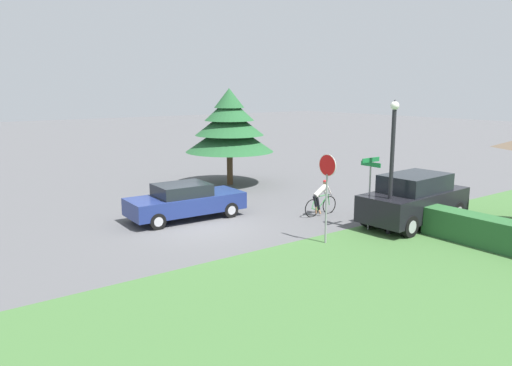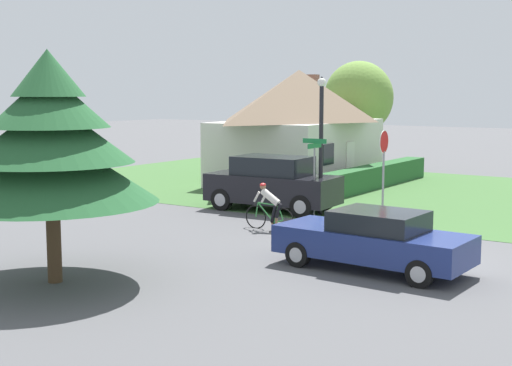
{
  "view_description": "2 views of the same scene",
  "coord_description": "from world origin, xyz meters",
  "px_view_note": "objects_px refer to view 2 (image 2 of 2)",
  "views": [
    {
      "loc": [
        15.88,
        -9.2,
        5.17
      ],
      "look_at": [
        -0.27,
        2.79,
        1.34
      ],
      "focal_mm": 35.0,
      "sensor_mm": 36.0,
      "label": 1
    },
    {
      "loc": [
        -16.91,
        -6.85,
        4.24
      ],
      "look_at": [
        0.08,
        4.52,
        1.63
      ],
      "focal_mm": 50.0,
      "sensor_mm": 36.0,
      "label": 2
    }
  ],
  "objects_px": {
    "conifer_tall_near": "(50,144)",
    "stop_sign": "(384,158)",
    "cyclist": "(270,208)",
    "parked_suv_right": "(273,184)",
    "deciduous_tree_right": "(359,98)",
    "cottage_house": "(299,124)",
    "sedan_left_lane": "(374,240)",
    "street_name_sign": "(314,163)",
    "street_lamp": "(321,134)"
  },
  "relations": [
    {
      "from": "parked_suv_right",
      "to": "conifer_tall_near",
      "type": "xyz_separation_m",
      "value": [
        -10.97,
        -1.18,
        2.14
      ]
    },
    {
      "from": "cyclist",
      "to": "conifer_tall_near",
      "type": "relative_size",
      "value": 0.34
    },
    {
      "from": "sedan_left_lane",
      "to": "street_name_sign",
      "type": "height_order",
      "value": "street_name_sign"
    },
    {
      "from": "parked_suv_right",
      "to": "stop_sign",
      "type": "height_order",
      "value": "stop_sign"
    },
    {
      "from": "street_lamp",
      "to": "stop_sign",
      "type": "bearing_deg",
      "value": -102.41
    },
    {
      "from": "cyclist",
      "to": "parked_suv_right",
      "type": "relative_size",
      "value": 0.36
    },
    {
      "from": "street_name_sign",
      "to": "deciduous_tree_right",
      "type": "distance_m",
      "value": 16.91
    },
    {
      "from": "sedan_left_lane",
      "to": "parked_suv_right",
      "type": "relative_size",
      "value": 0.97
    },
    {
      "from": "sedan_left_lane",
      "to": "street_lamp",
      "type": "xyz_separation_m",
      "value": [
        6.24,
        4.86,
        2.08
      ]
    },
    {
      "from": "street_name_sign",
      "to": "conifer_tall_near",
      "type": "xyz_separation_m",
      "value": [
        -10.46,
        0.81,
        1.24
      ]
    },
    {
      "from": "stop_sign",
      "to": "deciduous_tree_right",
      "type": "bearing_deg",
      "value": -154.54
    },
    {
      "from": "conifer_tall_near",
      "to": "parked_suv_right",
      "type": "bearing_deg",
      "value": 6.13
    },
    {
      "from": "sedan_left_lane",
      "to": "deciduous_tree_right",
      "type": "bearing_deg",
      "value": -60.81
    },
    {
      "from": "cyclist",
      "to": "street_lamp",
      "type": "relative_size",
      "value": 0.37
    },
    {
      "from": "cottage_house",
      "to": "sedan_left_lane",
      "type": "xyz_separation_m",
      "value": [
        -13.85,
        -10.22,
        -2.02
      ]
    },
    {
      "from": "sedan_left_lane",
      "to": "deciduous_tree_right",
      "type": "relative_size",
      "value": 0.79
    },
    {
      "from": "sedan_left_lane",
      "to": "deciduous_tree_right",
      "type": "distance_m",
      "value": 23.88
    },
    {
      "from": "deciduous_tree_right",
      "to": "cottage_house",
      "type": "bearing_deg",
      "value": -176.87
    },
    {
      "from": "sedan_left_lane",
      "to": "conifer_tall_near",
      "type": "xyz_separation_m",
      "value": [
        -5.01,
        5.49,
        2.38
      ]
    },
    {
      "from": "parked_suv_right",
      "to": "deciduous_tree_right",
      "type": "distance_m",
      "value": 15.97
    },
    {
      "from": "stop_sign",
      "to": "deciduous_tree_right",
      "type": "xyz_separation_m",
      "value": [
        15.48,
        8.36,
        1.78
      ]
    },
    {
      "from": "parked_suv_right",
      "to": "street_name_sign",
      "type": "xyz_separation_m",
      "value": [
        -0.51,
        -1.99,
        0.9
      ]
    },
    {
      "from": "cyclist",
      "to": "sedan_left_lane",
      "type": "bearing_deg",
      "value": 148.83
    },
    {
      "from": "cottage_house",
      "to": "stop_sign",
      "type": "xyz_separation_m",
      "value": [
        -8.18,
        -7.96,
        -0.59
      ]
    },
    {
      "from": "sedan_left_lane",
      "to": "cyclist",
      "type": "height_order",
      "value": "cyclist"
    },
    {
      "from": "cyclist",
      "to": "parked_suv_right",
      "type": "height_order",
      "value": "parked_suv_right"
    },
    {
      "from": "sedan_left_lane",
      "to": "street_lamp",
      "type": "bearing_deg",
      "value": -49.59
    },
    {
      "from": "deciduous_tree_right",
      "to": "parked_suv_right",
      "type": "bearing_deg",
      "value": -165.41
    },
    {
      "from": "street_lamp",
      "to": "deciduous_tree_right",
      "type": "bearing_deg",
      "value": 21.13
    },
    {
      "from": "cottage_house",
      "to": "conifer_tall_near",
      "type": "distance_m",
      "value": 19.45
    },
    {
      "from": "stop_sign",
      "to": "street_name_sign",
      "type": "height_order",
      "value": "stop_sign"
    },
    {
      "from": "deciduous_tree_right",
      "to": "conifer_tall_near",
      "type": "bearing_deg",
      "value": -168.9
    },
    {
      "from": "cyclist",
      "to": "street_lamp",
      "type": "distance_m",
      "value": 4.02
    },
    {
      "from": "street_name_sign",
      "to": "conifer_tall_near",
      "type": "relative_size",
      "value": 0.52
    },
    {
      "from": "parked_suv_right",
      "to": "stop_sign",
      "type": "bearing_deg",
      "value": 172.77
    },
    {
      "from": "cyclist",
      "to": "stop_sign",
      "type": "bearing_deg",
      "value": -131.89
    },
    {
      "from": "cyclist",
      "to": "deciduous_tree_right",
      "type": "height_order",
      "value": "deciduous_tree_right"
    },
    {
      "from": "conifer_tall_near",
      "to": "stop_sign",
      "type": "bearing_deg",
      "value": -16.79
    },
    {
      "from": "parked_suv_right",
      "to": "stop_sign",
      "type": "distance_m",
      "value": 4.57
    },
    {
      "from": "stop_sign",
      "to": "street_lamp",
      "type": "bearing_deg",
      "value": -105.31
    },
    {
      "from": "cyclist",
      "to": "conifer_tall_near",
      "type": "xyz_separation_m",
      "value": [
        -7.82,
        0.72,
        2.41
      ]
    },
    {
      "from": "parked_suv_right",
      "to": "deciduous_tree_right",
      "type": "xyz_separation_m",
      "value": [
        15.19,
        3.95,
        2.97
      ]
    },
    {
      "from": "deciduous_tree_right",
      "to": "cyclist",
      "type": "bearing_deg",
      "value": -162.3
    },
    {
      "from": "street_lamp",
      "to": "parked_suv_right",
      "type": "bearing_deg",
      "value": 98.74
    },
    {
      "from": "street_name_sign",
      "to": "stop_sign",
      "type": "bearing_deg",
      "value": -84.8
    },
    {
      "from": "cottage_house",
      "to": "street_name_sign",
      "type": "relative_size",
      "value": 3.69
    },
    {
      "from": "parked_suv_right",
      "to": "stop_sign",
      "type": "relative_size",
      "value": 1.6
    },
    {
      "from": "cottage_house",
      "to": "cyclist",
      "type": "xyz_separation_m",
      "value": [
        -11.04,
        -5.45,
        -2.05
      ]
    },
    {
      "from": "parked_suv_right",
      "to": "cottage_house",
      "type": "bearing_deg",
      "value": -69.18
    },
    {
      "from": "sedan_left_lane",
      "to": "parked_suv_right",
      "type": "xyz_separation_m",
      "value": [
        5.96,
        6.66,
        0.24
      ]
    }
  ]
}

